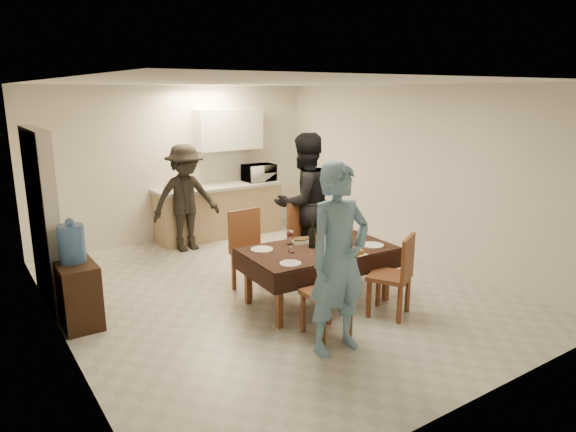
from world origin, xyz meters
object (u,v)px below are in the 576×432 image
(water_pitcher, at_px, (344,236))
(microwave, at_px, (259,173))
(console, at_px, (77,292))
(person_kitchen, at_px, (186,198))
(dining_table, at_px, (318,250))
(savoury_tart, at_px, (345,252))
(person_far, at_px, (304,203))
(person_near, at_px, (339,259))
(wine_bottle, at_px, (312,234))
(water_jug, at_px, (72,244))

(water_pitcher, relative_size, microwave, 0.36)
(console, distance_m, person_kitchen, 2.83)
(water_pitcher, height_order, microwave, microwave)
(dining_table, distance_m, water_pitcher, 0.38)
(savoury_tart, bearing_deg, water_pitcher, 52.85)
(console, xyz_separation_m, person_far, (3.10, 0.04, 0.62))
(person_near, xyz_separation_m, person_far, (1.10, 2.10, 0.04))
(person_kitchen, bearing_deg, wine_bottle, -81.57)
(savoury_tart, bearing_deg, wine_bottle, 109.23)
(person_kitchen, bearing_deg, person_far, -60.67)
(dining_table, relative_size, microwave, 3.29)
(water_pitcher, bearing_deg, person_near, -131.99)
(console, height_order, water_pitcher, water_pitcher)
(dining_table, distance_m, person_far, 1.23)
(wine_bottle, relative_size, savoury_tart, 0.78)
(console, height_order, microwave, microwave)
(savoury_tart, height_order, person_kitchen, person_kitchen)
(console, height_order, person_kitchen, person_kitchen)
(console, distance_m, water_jug, 0.56)
(water_pitcher, bearing_deg, wine_bottle, 165.96)
(person_far, distance_m, person_kitchen, 2.08)
(dining_table, xyz_separation_m, wine_bottle, (-0.05, 0.05, 0.20))
(wine_bottle, bearing_deg, person_far, 59.04)
(person_kitchen, bearing_deg, person_near, -91.22)
(console, distance_m, savoury_tart, 3.01)
(microwave, relative_size, person_far, 0.28)
(dining_table, bearing_deg, console, 161.64)
(microwave, bearing_deg, person_kitchen, 15.52)
(person_near, height_order, person_kitchen, person_near)
(savoury_tart, distance_m, person_near, 0.96)
(water_pitcher, bearing_deg, person_kitchen, 105.68)
(savoury_tart, xyz_separation_m, person_near, (-0.65, -0.67, 0.23))
(microwave, distance_m, person_kitchen, 1.69)
(wine_bottle, bearing_deg, microwave, 69.73)
(water_jug, bearing_deg, console, 0.00)
(dining_table, relative_size, person_near, 0.96)
(dining_table, relative_size, savoury_tart, 4.26)
(dining_table, height_order, water_jug, water_jug)
(console, distance_m, person_far, 3.16)
(console, bearing_deg, water_jug, 0.00)
(water_pitcher, relative_size, savoury_tart, 0.47)
(wine_bottle, bearing_deg, console, 159.00)
(person_near, bearing_deg, person_far, 62.51)
(dining_table, bearing_deg, water_jug, 161.64)
(dining_table, distance_m, water_jug, 2.75)
(dining_table, xyz_separation_m, water_jug, (-2.55, 1.01, 0.26))
(wine_bottle, height_order, person_near, person_near)
(water_jug, relative_size, water_pitcher, 2.05)
(savoury_tart, xyz_separation_m, person_kitchen, (-0.57, 3.24, 0.14))
(water_jug, relative_size, person_kitchen, 0.24)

